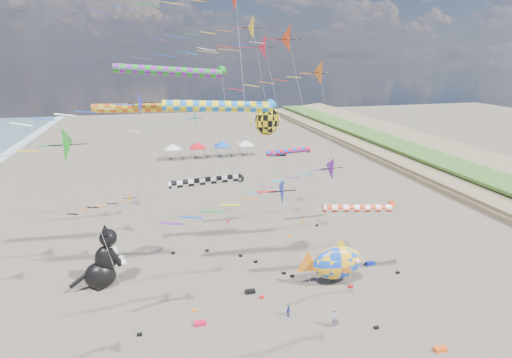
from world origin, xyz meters
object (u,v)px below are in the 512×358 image
at_px(child_green, 334,278).
at_px(parked_car, 279,153).
at_px(person_adult, 335,318).
at_px(fish_inflatable, 337,263).
at_px(child_blue, 288,311).
at_px(cat_inflatable, 102,257).

height_order(child_green, parked_car, parked_car).
bearing_deg(child_green, person_adult, -120.82).
bearing_deg(fish_inflatable, person_adult, -115.57).
bearing_deg(child_blue, parked_car, 31.27).
bearing_deg(child_blue, cat_inflatable, 107.93).
relative_size(fish_inflatable, child_blue, 6.61).
bearing_deg(parked_car, fish_inflatable, -179.03).
bearing_deg(child_green, parked_car, 72.14).
bearing_deg(cat_inflatable, parked_car, 38.87).
bearing_deg(parked_car, child_blue, 175.64).
xyz_separation_m(child_blue, parked_car, (15.32, 51.36, 0.08)).
xyz_separation_m(fish_inflatable, person_adult, (-2.72, -5.68, -1.30)).
distance_m(cat_inflatable, child_green, 21.14).
bearing_deg(fish_inflatable, parked_car, 78.71).
distance_m(child_green, child_blue, 6.75).
height_order(fish_inflatable, child_blue, fish_inflatable).
relative_size(cat_inflatable, child_blue, 5.89).
relative_size(cat_inflatable, child_green, 5.36).
distance_m(cat_inflatable, fish_inflatable, 21.15).
bearing_deg(fish_inflatable, child_blue, -148.33).
relative_size(child_green, parked_car, 0.32).
xyz_separation_m(child_green, child_blue, (-5.68, -3.65, -0.05)).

